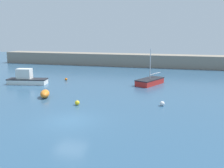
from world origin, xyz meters
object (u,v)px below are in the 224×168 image
(mooring_buoy_orange, at_px, (66,79))
(mooring_buoy_yellow, at_px, (77,103))
(sailboat_short_mast, at_px, (150,81))
(mooring_buoy_white, at_px, (162,104))
(motorboat_grey_hull, at_px, (26,79))
(dinghy_near_pier, at_px, (45,94))

(mooring_buoy_orange, xyz_separation_m, mooring_buoy_yellow, (6.44, -11.34, 0.04))
(sailboat_short_mast, height_order, mooring_buoy_white, sailboat_short_mast)
(mooring_buoy_yellow, distance_m, mooring_buoy_white, 8.26)
(mooring_buoy_yellow, bearing_deg, motorboat_grey_hull, 144.11)
(motorboat_grey_hull, bearing_deg, dinghy_near_pier, -54.29)
(motorboat_grey_hull, bearing_deg, mooring_buoy_orange, 30.85)
(mooring_buoy_orange, relative_size, mooring_buoy_white, 0.85)
(sailboat_short_mast, distance_m, dinghy_near_pier, 14.23)
(motorboat_grey_hull, height_order, dinghy_near_pier, motorboat_grey_hull)
(sailboat_short_mast, xyz_separation_m, dinghy_near_pier, (-10.34, -9.77, -0.01))
(dinghy_near_pier, xyz_separation_m, mooring_buoy_white, (12.61, -0.04, -0.18))
(motorboat_grey_hull, relative_size, dinghy_near_pier, 2.52)
(mooring_buoy_orange, bearing_deg, mooring_buoy_yellow, -60.42)
(mooring_buoy_white, bearing_deg, mooring_buoy_yellow, -167.30)
(sailboat_short_mast, xyz_separation_m, mooring_buoy_yellow, (-5.79, -11.62, -0.20))
(sailboat_short_mast, distance_m, mooring_buoy_yellow, 12.99)
(mooring_buoy_yellow, height_order, mooring_buoy_white, mooring_buoy_yellow)
(mooring_buoy_white, bearing_deg, motorboat_grey_hull, 162.57)
(sailboat_short_mast, height_order, mooring_buoy_yellow, sailboat_short_mast)
(mooring_buoy_orange, height_order, mooring_buoy_yellow, mooring_buoy_yellow)
(dinghy_near_pier, distance_m, mooring_buoy_yellow, 4.91)
(motorboat_grey_hull, bearing_deg, mooring_buoy_yellow, -46.34)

